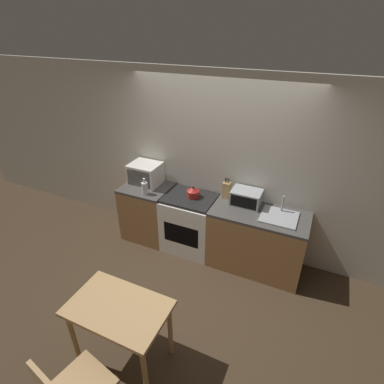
{
  "coord_description": "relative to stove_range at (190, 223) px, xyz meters",
  "views": [
    {
      "loc": [
        1.28,
        -2.49,
        3.07
      ],
      "look_at": [
        -0.2,
        0.76,
        1.05
      ],
      "focal_mm": 28.0,
      "sensor_mm": 36.0,
      "label": 1
    }
  ],
  "objects": [
    {
      "name": "ground_plane",
      "position": [
        0.28,
        -0.85,
        -0.45
      ],
      "size": [
        16.0,
        16.0,
        0.0
      ],
      "primitive_type": "plane",
      "color": "#3D2D1E"
    },
    {
      "name": "wall_back",
      "position": [
        0.28,
        0.34,
        0.85
      ],
      "size": [
        10.0,
        0.06,
        2.6
      ],
      "color": "beige",
      "rests_on": "ground_plane"
    },
    {
      "name": "counter_left_run",
      "position": [
        -0.73,
        0.0,
        0.0
      ],
      "size": [
        0.72,
        0.62,
        0.9
      ],
      "color": "olive",
      "rests_on": "ground_plane"
    },
    {
      "name": "counter_right_run",
      "position": [
        1.01,
        0.0,
        0.0
      ],
      "size": [
        1.28,
        0.62,
        0.9
      ],
      "color": "olive",
      "rests_on": "ground_plane"
    },
    {
      "name": "stove_range",
      "position": [
        0.0,
        0.0,
        0.0
      ],
      "size": [
        0.75,
        0.62,
        0.9
      ],
      "color": "silver",
      "rests_on": "ground_plane"
    },
    {
      "name": "kettle",
      "position": [
        0.04,
        0.02,
        0.52
      ],
      "size": [
        0.18,
        0.18,
        0.17
      ],
      "color": "maroon",
      "rests_on": "stove_range"
    },
    {
      "name": "microwave",
      "position": [
        -0.79,
        0.09,
        0.62
      ],
      "size": [
        0.45,
        0.39,
        0.33
      ],
      "color": "silver",
      "rests_on": "counter_left_run"
    },
    {
      "name": "bottle",
      "position": [
        -0.63,
        -0.19,
        0.55
      ],
      "size": [
        0.09,
        0.09,
        0.25
      ],
      "color": "silver",
      "rests_on": "counter_left_run"
    },
    {
      "name": "knife_block",
      "position": [
        0.48,
        0.2,
        0.57
      ],
      "size": [
        0.1,
        0.09,
        0.31
      ],
      "color": "tan",
      "rests_on": "counter_right_run"
    },
    {
      "name": "toaster_oven",
      "position": [
        0.78,
        0.14,
        0.56
      ],
      "size": [
        0.4,
        0.29,
        0.21
      ],
      "color": "#999BA0",
      "rests_on": "counter_right_run"
    },
    {
      "name": "sink_basin",
      "position": [
        1.26,
        0.01,
        0.47
      ],
      "size": [
        0.46,
        0.42,
        0.24
      ],
      "color": "#999BA0",
      "rests_on": "counter_right_run"
    },
    {
      "name": "dining_table",
      "position": [
        0.14,
        -1.91,
        0.21
      ],
      "size": [
        0.94,
        0.59,
        0.77
      ],
      "color": "tan",
      "rests_on": "ground_plane"
    }
  ]
}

